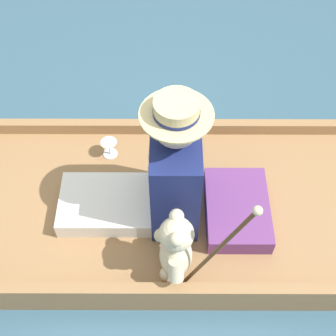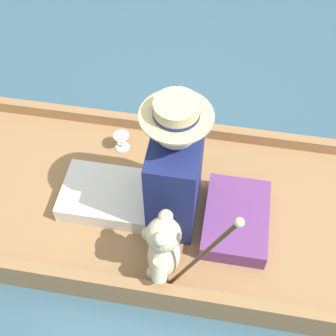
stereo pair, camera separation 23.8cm
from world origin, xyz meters
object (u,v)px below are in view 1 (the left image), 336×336
seated_person (159,177)px  walking_cane (224,243)px  teddy_bear (175,249)px  wine_glass (109,146)px

seated_person → walking_cane: (-0.44, -0.30, 0.11)m
teddy_bear → wine_glass: 0.88m
walking_cane → teddy_bear: bearing=70.1°
wine_glass → walking_cane: 1.11m
teddy_bear → walking_cane: size_ratio=0.64×
seated_person → wine_glass: (0.41, 0.32, -0.24)m
wine_glass → walking_cane: (-0.85, -0.62, 0.35)m
wine_glass → teddy_bear: bearing=-152.5°
walking_cane → wine_glass: bearing=36.1°
seated_person → walking_cane: bearing=-146.8°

